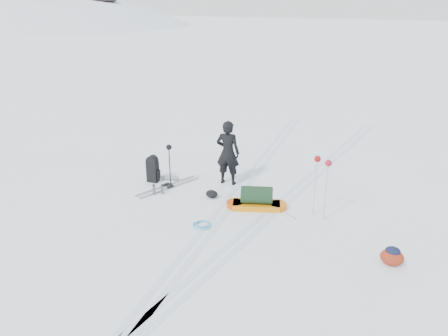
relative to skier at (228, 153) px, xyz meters
The scene contains 13 objects.
ground 1.76m from the skier, 68.07° to the right, with size 200.00×200.00×0.00m, color white.
ski_tracks 1.57m from the skier, 23.92° to the right, with size 3.38×17.97×0.01m.
skier is the anchor object (origin of this frame).
pulk_sled 1.85m from the skier, 41.99° to the right, with size 1.56×0.89×0.57m.
expedition_rucksack 2.14m from the skier, 159.69° to the right, with size 0.79×0.54×0.78m.
ski_poles_black 1.61m from the skier, 146.33° to the right, with size 0.15×0.15×1.24m.
ski_poles_silver 3.00m from the skier, 20.18° to the right, with size 0.44×0.33×1.52m.
touring_skis_grey 1.91m from the skier, 146.59° to the right, with size 1.03×1.95×0.07m.
touring_skis_white 2.04m from the skier, 29.94° to the right, with size 1.56×1.19×0.06m.
rope_coil 2.69m from the skier, 80.01° to the right, with size 0.56×0.56×0.05m.
small_daypack 5.19m from the skier, 27.81° to the right, with size 0.50×0.41×0.39m.
thermos_pair 2.15m from the skier, 134.37° to the right, with size 0.26×0.21×0.29m.
stuff_sack 1.32m from the skier, 90.26° to the right, with size 0.36×0.29×0.20m.
Camera 1 is at (3.92, -9.01, 4.92)m, focal length 35.00 mm.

